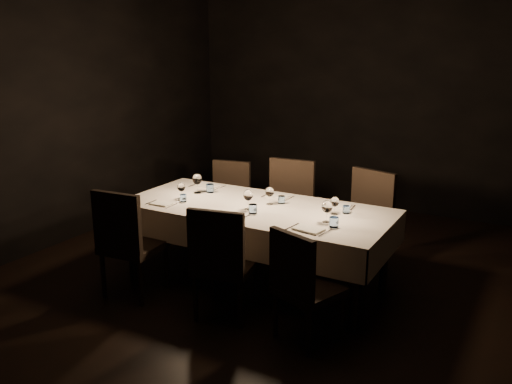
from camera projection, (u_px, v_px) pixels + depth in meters
The scene contains 14 objects.
room at pixel (256, 128), 4.85m from camera, with size 5.01×6.01×3.01m.
dining_table at pixel (256, 214), 5.06m from camera, with size 2.52×1.12×0.76m.
chair_near_left at pixel (127, 239), 4.80m from camera, with size 0.52×0.52×1.01m.
place_setting_near_left at pixel (176, 195), 5.20m from camera, with size 0.29×0.39×0.16m.
chair_near_center at pixel (222, 259), 4.40m from camera, with size 0.55×0.55×0.98m.
place_setting_near_center at pixel (243, 204), 4.85m from camera, with size 0.35×0.41×0.19m.
chair_near_right at pixel (301, 282), 4.05m from camera, with size 0.56×0.56×0.91m.
place_setting_near_right at pixel (323, 217), 4.49m from camera, with size 0.36×0.41×0.19m.
chair_far_left at pixel (228, 199), 6.19m from camera, with size 0.52×0.52×0.93m.
place_setting_far_left at pixel (203, 184), 5.55m from camera, with size 0.37×0.42×0.20m.
chair_far_center at pixel (287, 206), 5.74m from camera, with size 0.54×0.54×1.04m.
place_setting_far_center at pixel (275, 195), 5.17m from camera, with size 0.31×0.39×0.17m.
chair_far_right at pixel (364, 218), 5.35m from camera, with size 0.62×0.62×1.03m.
place_setting_far_right at pixel (339, 205), 4.87m from camera, with size 0.30×0.39×0.16m.
Camera 1 is at (2.34, -4.22, 2.22)m, focal length 38.00 mm.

